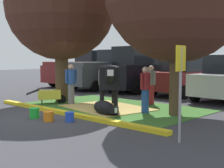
# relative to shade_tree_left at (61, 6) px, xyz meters

# --- Properties ---
(ground_plane) EXTENTS (80.00, 80.00, 0.00)m
(ground_plane) POSITION_rel_shade_tree_left_xyz_m (2.53, -1.99, -4.10)
(ground_plane) COLOR #38383D
(grass_island) EXTENTS (6.87, 4.18, 0.02)m
(grass_island) POSITION_rel_shade_tree_left_xyz_m (2.66, 0.38, -4.09)
(grass_island) COLOR #386B28
(grass_island) RESTS_ON ground
(curb_yellow) EXTENTS (8.07, 0.24, 0.12)m
(curb_yellow) POSITION_rel_shade_tree_left_xyz_m (2.66, -1.86, -4.04)
(curb_yellow) COLOR yellow
(curb_yellow) RESTS_ON ground
(hay_bedding) EXTENTS (3.56, 2.91, 0.04)m
(hay_bedding) POSITION_rel_shade_tree_left_xyz_m (2.67, 0.03, -4.07)
(hay_bedding) COLOR tan
(hay_bedding) RESTS_ON ground
(shade_tree_left) EXTENTS (4.64, 4.64, 6.44)m
(shade_tree_left) POSITION_rel_shade_tree_left_xyz_m (0.00, 0.00, 0.00)
(shade_tree_left) COLOR #4C3823
(shade_tree_left) RESTS_ON ground
(cow_holstein) EXTENTS (2.53, 2.44, 1.61)m
(cow_holstein) POSITION_rel_shade_tree_left_xyz_m (2.64, 0.16, -2.94)
(cow_holstein) COLOR black
(cow_holstein) RESTS_ON ground
(calf_lying) EXTENTS (1.33, 0.75, 0.48)m
(calf_lying) POSITION_rel_shade_tree_left_xyz_m (3.60, -1.00, -3.86)
(calf_lying) COLOR black
(calf_lying) RESTS_ON ground
(person_handler) EXTENTS (0.34, 0.53, 1.59)m
(person_handler) POSITION_rel_shade_tree_left_xyz_m (4.34, 0.22, -3.24)
(person_handler) COLOR #23478C
(person_handler) RESTS_ON ground
(person_visitor_near) EXTENTS (0.34, 0.53, 1.65)m
(person_visitor_near) POSITION_rel_shade_tree_left_xyz_m (1.01, -0.31, -3.21)
(person_visitor_near) COLOR slate
(person_visitor_near) RESTS_ON ground
(person_visitor_far) EXTENTS (0.51, 0.34, 1.59)m
(person_visitor_far) POSITION_rel_shade_tree_left_xyz_m (3.31, 1.94, -3.25)
(person_visitor_far) COLOR maroon
(person_visitor_far) RESTS_ON ground
(wheelbarrow) EXTENTS (1.19, 1.50, 0.63)m
(wheelbarrow) POSITION_rel_shade_tree_left_xyz_m (0.21, -0.78, -3.71)
(wheelbarrow) COLOR gold
(wheelbarrow) RESTS_ON ground
(parking_sign) EXTENTS (0.09, 0.44, 2.15)m
(parking_sign) POSITION_rel_shade_tree_left_xyz_m (7.17, -2.23, -2.58)
(parking_sign) COLOR #99999E
(parking_sign) RESTS_ON ground
(bucket_green) EXTENTS (0.32, 0.32, 0.33)m
(bucket_green) POSITION_rel_shade_tree_left_xyz_m (2.38, -2.89, -3.93)
(bucket_green) COLOR green
(bucket_green) RESTS_ON ground
(bucket_orange) EXTENTS (0.33, 0.33, 0.30)m
(bucket_orange) POSITION_rel_shade_tree_left_xyz_m (3.11, -2.87, -3.94)
(bucket_orange) COLOR orange
(bucket_orange) RESTS_ON ground
(bucket_blue) EXTENTS (0.29, 0.29, 0.29)m
(bucket_blue) POSITION_rel_shade_tree_left_xyz_m (3.62, -2.48, -3.95)
(bucket_blue) COLOR blue
(bucket_blue) RESTS_ON ground
(pickup_truck_maroon) EXTENTS (2.38, 5.47, 2.42)m
(pickup_truck_maroon) POSITION_rel_shade_tree_left_xyz_m (-5.37, 5.94, -2.98)
(pickup_truck_maroon) COLOR maroon
(pickup_truck_maroon) RESTS_ON ground
(pickup_truck_black) EXTENTS (2.38, 5.47, 2.42)m
(pickup_truck_black) POSITION_rel_shade_tree_left_xyz_m (-2.67, 5.53, -2.98)
(pickup_truck_black) COLOR #4C5156
(pickup_truck_black) RESTS_ON ground
(suv_black) EXTENTS (2.26, 4.67, 2.52)m
(suv_black) POSITION_rel_shade_tree_left_xyz_m (-0.10, 5.70, -2.83)
(suv_black) COLOR black
(suv_black) RESTS_ON ground
(sedan_blue) EXTENTS (2.15, 4.47, 2.02)m
(sedan_blue) POSITION_rel_shade_tree_left_xyz_m (2.54, 5.83, -3.11)
(sedan_blue) COLOR maroon
(sedan_blue) RESTS_ON ground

